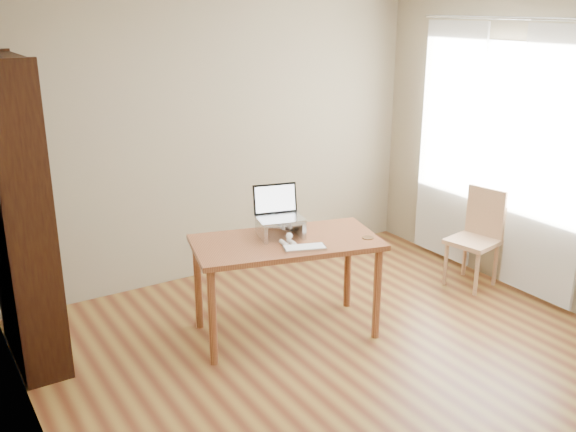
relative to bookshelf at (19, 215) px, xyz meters
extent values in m
cube|color=#562916|center=(1.83, -1.55, -1.06)|extent=(4.00, 4.50, 0.02)
cube|color=gray|center=(1.83, 0.71, 0.25)|extent=(4.00, 0.02, 2.60)
cube|color=gray|center=(-0.18, -1.55, 0.25)|extent=(0.02, 4.50, 2.60)
cube|color=white|center=(3.81, -0.75, 0.35)|extent=(0.01, 1.80, 1.40)
cube|color=black|center=(-0.01, -0.43, 0.00)|extent=(0.30, 0.04, 2.10)
cube|color=black|center=(-0.01, 0.43, 0.00)|extent=(0.30, 0.04, 2.10)
cube|color=black|center=(-0.01, 0.00, -1.02)|extent=(0.30, 0.84, 0.02)
cube|color=black|center=(0.02, 0.00, -0.85)|extent=(0.20, 0.78, 0.28)
cube|color=black|center=(-0.01, 0.00, -0.68)|extent=(0.30, 0.84, 0.03)
cube|color=black|center=(0.02, 0.00, -0.51)|extent=(0.20, 0.78, 0.28)
cube|color=black|center=(-0.01, 0.00, -0.34)|extent=(0.30, 0.84, 0.02)
cube|color=black|center=(0.02, 0.00, -0.17)|extent=(0.20, 0.78, 0.28)
cube|color=black|center=(-0.01, 0.00, 0.00)|extent=(0.30, 0.84, 0.02)
cube|color=black|center=(0.02, 0.00, 0.17)|extent=(0.20, 0.78, 0.28)
cube|color=black|center=(-0.01, 0.00, 0.34)|extent=(0.30, 0.84, 0.02)
cube|color=black|center=(0.02, 0.00, 0.51)|extent=(0.20, 0.78, 0.28)
cube|color=black|center=(-0.01, 0.00, 0.68)|extent=(0.30, 0.84, 0.02)
cube|color=black|center=(0.02, 0.00, 0.85)|extent=(0.20, 0.78, 0.28)
cube|color=white|center=(3.75, -1.30, 0.10)|extent=(0.03, 0.70, 2.20)
cube|color=white|center=(3.75, -0.20, 0.10)|extent=(0.03, 0.70, 2.20)
cylinder|color=silver|center=(3.75, -0.75, 1.23)|extent=(0.03, 1.90, 0.03)
cube|color=#602D1B|center=(1.68, -0.66, -0.32)|extent=(1.48, 0.99, 0.04)
cylinder|color=#602D1B|center=(1.07, -0.38, -0.70)|extent=(0.06, 0.06, 0.71)
cylinder|color=#602D1B|center=(2.30, -0.38, -0.70)|extent=(0.06, 0.06, 0.71)
cylinder|color=#602D1B|center=(1.07, -0.94, -0.70)|extent=(0.06, 0.06, 0.71)
cylinder|color=#602D1B|center=(2.30, -0.94, -0.70)|extent=(0.06, 0.06, 0.71)
cube|color=silver|center=(1.54, -0.58, -0.24)|extent=(0.03, 0.25, 0.12)
cube|color=silver|center=(1.83, -0.58, -0.24)|extent=(0.03, 0.25, 0.12)
cube|color=silver|center=(1.68, -0.58, -0.17)|extent=(0.32, 0.25, 0.01)
cube|color=silver|center=(1.68, -0.58, -0.16)|extent=(0.38, 0.31, 0.02)
cube|color=black|center=(1.68, -0.45, -0.04)|extent=(0.34, 0.13, 0.22)
cube|color=white|center=(1.68, -0.45, -0.04)|extent=(0.30, 0.11, 0.19)
cube|color=silver|center=(1.70, -0.88, -0.29)|extent=(0.32, 0.22, 0.02)
cube|color=white|center=(1.70, -0.88, -0.28)|extent=(0.30, 0.20, 0.00)
cylinder|color=brown|center=(2.21, -0.95, -0.30)|extent=(0.09, 0.09, 0.01)
ellipsoid|color=#493F39|center=(1.66, -0.55, -0.23)|extent=(0.19, 0.42, 0.14)
ellipsoid|color=#493F39|center=(1.66, -0.44, -0.23)|extent=(0.16, 0.17, 0.13)
ellipsoid|color=#493F39|center=(1.66, -0.74, -0.21)|extent=(0.11, 0.10, 0.10)
ellipsoid|color=silver|center=(1.66, -0.70, -0.25)|extent=(0.10, 0.10, 0.09)
sphere|color=silver|center=(1.66, -0.78, -0.22)|extent=(0.05, 0.05, 0.05)
cone|color=#493F39|center=(1.63, -0.74, -0.16)|extent=(0.03, 0.04, 0.05)
cone|color=#493F39|center=(1.68, -0.74, -0.16)|extent=(0.03, 0.04, 0.05)
cylinder|color=silver|center=(1.63, -0.75, -0.28)|extent=(0.03, 0.10, 0.03)
cylinder|color=silver|center=(1.69, -0.75, -0.28)|extent=(0.03, 0.10, 0.03)
cylinder|color=#493F39|center=(1.75, -0.42, -0.28)|extent=(0.15, 0.22, 0.03)
cube|color=tan|center=(3.53, -0.79, -0.64)|extent=(0.45, 0.45, 0.04)
cylinder|color=tan|center=(3.37, -0.94, -0.85)|extent=(0.04, 0.04, 0.41)
cylinder|color=tan|center=(3.68, -0.94, -0.85)|extent=(0.04, 0.04, 0.41)
cylinder|color=tan|center=(3.37, -0.63, -0.85)|extent=(0.04, 0.04, 0.41)
cylinder|color=tan|center=(3.68, -0.63, -0.85)|extent=(0.04, 0.04, 0.41)
cube|color=tan|center=(3.70, -0.79, -0.41)|extent=(0.10, 0.36, 0.45)
camera|label=1|loc=(-0.63, -4.39, 1.34)|focal=40.00mm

